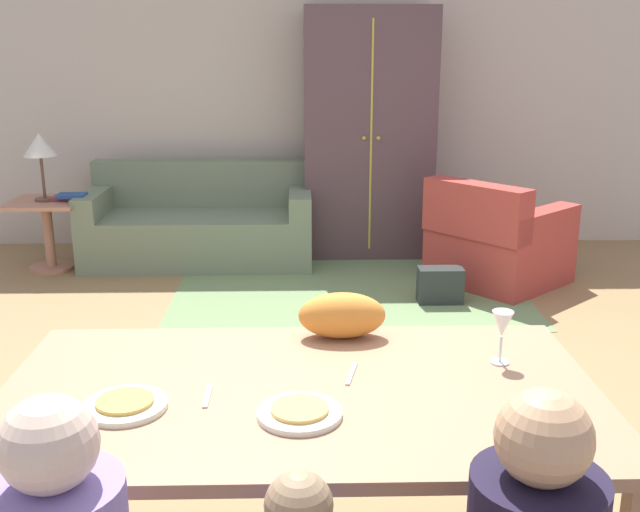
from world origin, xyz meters
name	(u,v)px	position (x,y,z in m)	size (l,w,h in m)	color
ground_plane	(330,388)	(0.00, 0.47, -0.01)	(6.66, 6.13, 0.02)	olive
back_wall	(317,95)	(0.00, 3.58, 1.35)	(6.66, 0.10, 2.70)	#BFB2A1
dining_table	(300,407)	(-0.15, -1.12, 0.70)	(1.88, 1.05, 0.76)	#A17555
plate_near_man	(125,406)	(-0.67, -1.24, 0.77)	(0.25, 0.25, 0.02)	silver
pizza_near_man	(125,401)	(-0.67, -1.24, 0.78)	(0.17, 0.17, 0.01)	gold
plate_near_child	(300,413)	(-0.15, -1.30, 0.77)	(0.25, 0.25, 0.02)	silver
pizza_near_child	(300,409)	(-0.15, -1.30, 0.78)	(0.17, 0.17, 0.01)	#E2A74C
wine_glass	(502,326)	(0.52, -0.94, 0.89)	(0.07, 0.07, 0.19)	silver
fork	(208,396)	(-0.44, -1.17, 0.76)	(0.02, 0.15, 0.01)	silver
knife	(352,374)	(0.01, -1.02, 0.76)	(0.01, 0.17, 0.01)	silver
cat	(341,315)	(0.00, -0.69, 0.84)	(0.32, 0.16, 0.17)	orange
area_rug	(349,289)	(0.20, 2.11, 0.00)	(2.60, 1.80, 0.01)	#698555
couch	(200,226)	(-1.02, 2.97, 0.30)	(1.89, 0.86, 0.82)	slate
armchair	(496,243)	(1.35, 2.28, 0.32)	(1.21, 1.21, 0.82)	#A43931
armoire	(368,134)	(0.43, 3.19, 1.05)	(1.10, 0.59, 2.10)	#4F393F
side_table	(48,225)	(-2.22, 2.71, 0.38)	(0.56, 0.56, 0.58)	#AE755B
table_lamp	(40,147)	(-2.22, 2.71, 1.01)	(0.26, 0.26, 0.54)	brown
book_lower	(66,198)	(-2.06, 2.74, 0.59)	(0.22, 0.16, 0.03)	#943535
book_upper	(72,196)	(-2.00, 2.70, 0.62)	(0.22, 0.16, 0.03)	navy
handbag	(440,285)	(0.84, 1.81, 0.13)	(0.32, 0.16, 0.26)	#232A28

